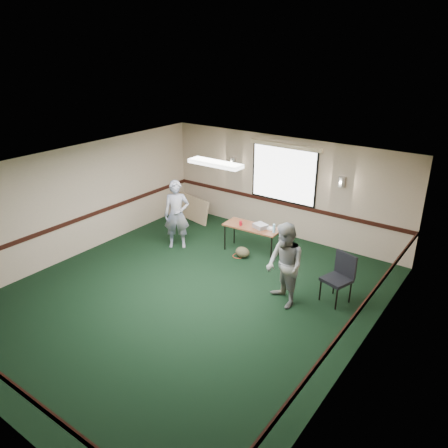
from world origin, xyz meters
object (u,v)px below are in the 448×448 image
Objects in this scene: person_left at (177,214)px; conference_chair at (340,274)px; projector at (260,226)px; folding_table at (252,228)px; person_right at (285,266)px.

conference_chair is at bearing -36.43° from person_left.
projector is 0.31× the size of conference_chair.
person_right reaches higher than folding_table.
projector is at bearing -13.22° from person_left.
conference_chair is 1.19m from person_right.
conference_chair is 4.38m from person_left.
person_right is (-0.86, -0.79, 0.27)m from conference_chair.
projector is 2.14m from person_left.
person_left reaches higher than person_right.
projector is at bearing 3.57° from folding_table.
projector reaches higher than folding_table.
person_right is (1.55, -1.62, 0.10)m from projector.
person_right is at bearing -49.06° from person_left.
conference_chair is 0.59× the size of person_right.
folding_table is 2.39m from person_right.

